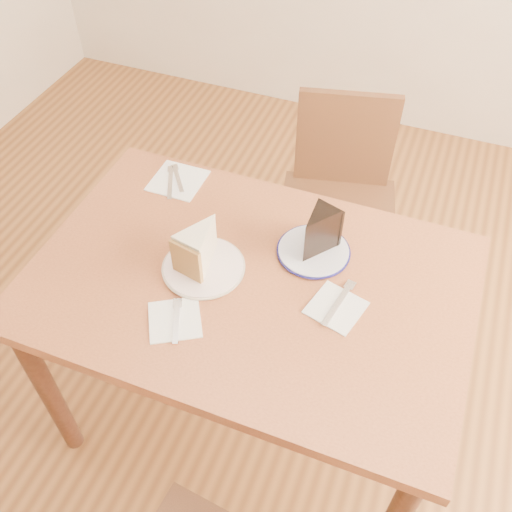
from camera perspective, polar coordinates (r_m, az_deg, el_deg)
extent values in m
plane|color=#532F16|center=(2.19, -0.49, -15.04)|extent=(4.00, 4.00, 0.00)
cube|color=#5B2D19|center=(1.57, -0.66, -2.77)|extent=(1.20, 0.80, 0.04)
cylinder|color=black|center=(1.93, -20.05, -12.57)|extent=(0.06, 0.06, 0.71)
cylinder|color=black|center=(2.23, -10.32, 1.29)|extent=(0.06, 0.06, 0.71)
cylinder|color=black|center=(2.04, 17.49, -6.70)|extent=(0.06, 0.06, 0.71)
cube|color=#341C0F|center=(2.17, 8.08, 3.94)|extent=(0.51, 0.51, 0.04)
cylinder|color=#341C0F|center=(2.48, 11.89, 2.33)|extent=(0.04, 0.04, 0.44)
cylinder|color=#341C0F|center=(2.47, 3.49, 3.24)|extent=(0.04, 0.04, 0.44)
cylinder|color=#341C0F|center=(2.23, 11.86, -4.25)|extent=(0.04, 0.04, 0.44)
cylinder|color=#341C0F|center=(2.22, 2.53, -3.28)|extent=(0.04, 0.04, 0.44)
cube|color=#341C0F|center=(2.18, 8.93, 11.48)|extent=(0.36, 0.11, 0.39)
cylinder|color=white|center=(1.58, -5.26, -1.13)|extent=(0.22, 0.22, 0.01)
cylinder|color=silver|center=(1.63, 5.77, 0.49)|extent=(0.20, 0.20, 0.01)
cube|color=white|center=(1.48, -8.12, -6.33)|extent=(0.18, 0.18, 0.00)
cube|color=white|center=(1.51, 8.00, -5.13)|extent=(0.16, 0.16, 0.00)
cube|color=white|center=(1.86, -7.83, 7.49)|extent=(0.16, 0.16, 0.00)
cube|color=silver|center=(1.48, -7.95, -6.45)|extent=(0.07, 0.13, 0.00)
cube|color=silver|center=(1.51, 8.21, -4.68)|extent=(0.05, 0.17, 0.00)
cube|color=silver|center=(1.87, -7.81, 7.69)|extent=(0.10, 0.12, 0.00)
cube|color=silver|center=(1.85, -8.56, 7.26)|extent=(0.08, 0.15, 0.00)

